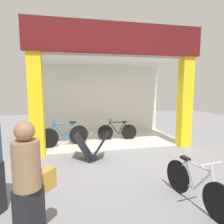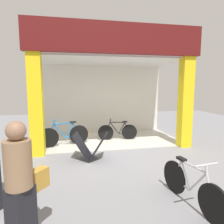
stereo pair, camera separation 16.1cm
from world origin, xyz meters
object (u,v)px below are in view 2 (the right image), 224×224
bicycle_inside_0 (118,132)px  pedestrian_0 (21,186)px  bicycle_inside_1 (64,135)px  bicycle_parked_0 (191,187)px  sandwich_board_sign (90,146)px

bicycle_inside_0 → pedestrian_0: size_ratio=0.91×
bicycle_inside_1 → bicycle_parked_0: (2.27, -3.93, -0.03)m
bicycle_inside_1 → sandwich_board_sign: bearing=-61.6°
bicycle_inside_0 → pedestrian_0: (-2.25, -4.77, 0.51)m
bicycle_inside_1 → bicycle_parked_0: bearing=-60.0°
bicycle_parked_0 → sandwich_board_sign: bearing=120.8°
bicycle_inside_0 → sandwich_board_sign: bicycle_inside_0 is taller
pedestrian_0 → sandwich_board_sign: bearing=70.1°
bicycle_inside_0 → sandwich_board_sign: size_ratio=1.45×
bicycle_inside_0 → sandwich_board_sign: 2.18m
bicycle_inside_1 → sandwich_board_sign: bicycle_inside_1 is taller
bicycle_inside_0 → sandwich_board_sign: bearing=-123.1°
bicycle_inside_0 → bicycle_parked_0: 4.35m
bicycle_inside_0 → pedestrian_0: 5.30m
bicycle_parked_0 → sandwich_board_sign: size_ratio=1.51×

